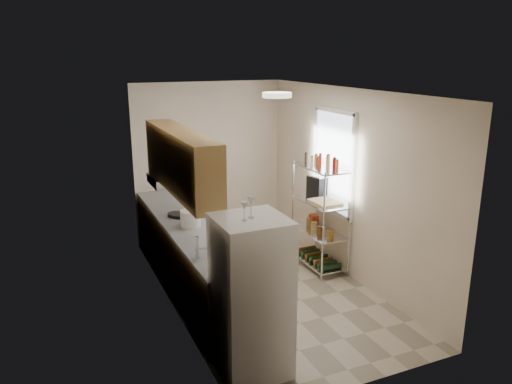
% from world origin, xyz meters
% --- Properties ---
extents(room, '(2.52, 4.42, 2.62)m').
position_xyz_m(room, '(0.00, 0.00, 1.30)').
color(room, beige).
rests_on(room, ground).
extents(counter_run, '(0.63, 3.51, 0.90)m').
position_xyz_m(counter_run, '(-0.92, 0.44, 0.45)').
color(counter_run, tan).
rests_on(counter_run, ground).
extents(upper_cabinets, '(0.33, 2.20, 0.72)m').
position_xyz_m(upper_cabinets, '(-1.05, 0.10, 1.81)').
color(upper_cabinets, tan).
rests_on(upper_cabinets, room).
extents(range_hood, '(0.50, 0.60, 0.12)m').
position_xyz_m(range_hood, '(-1.00, 0.90, 1.39)').
color(range_hood, '#B7BABC').
rests_on(range_hood, room).
extents(window, '(0.06, 1.00, 1.46)m').
position_xyz_m(window, '(1.23, 0.35, 1.55)').
color(window, white).
rests_on(window, room).
extents(bakers_rack, '(0.45, 0.90, 1.73)m').
position_xyz_m(bakers_rack, '(1.00, 0.30, 1.11)').
color(bakers_rack, silver).
rests_on(bakers_rack, ground).
extents(ceiling_dome, '(0.34, 0.34, 0.05)m').
position_xyz_m(ceiling_dome, '(0.00, -0.30, 2.57)').
color(ceiling_dome, white).
rests_on(ceiling_dome, room).
extents(refrigerator, '(0.65, 0.65, 1.58)m').
position_xyz_m(refrigerator, '(-0.87, -1.55, 0.79)').
color(refrigerator, white).
rests_on(refrigerator, ground).
extents(wine_glass_a, '(0.07, 0.07, 0.21)m').
position_xyz_m(wine_glass_a, '(-0.86, -1.54, 1.69)').
color(wine_glass_a, silver).
rests_on(wine_glass_a, refrigerator).
extents(wine_glass_b, '(0.06, 0.06, 0.18)m').
position_xyz_m(wine_glass_b, '(-0.95, -1.59, 1.67)').
color(wine_glass_b, silver).
rests_on(wine_glass_b, refrigerator).
extents(rice_cooker, '(0.26, 0.26, 0.21)m').
position_xyz_m(rice_cooker, '(-0.90, 0.33, 1.00)').
color(rice_cooker, silver).
rests_on(rice_cooker, counter_run).
extents(frying_pan_large, '(0.34, 0.34, 0.05)m').
position_xyz_m(frying_pan_large, '(-0.91, 0.75, 0.92)').
color(frying_pan_large, black).
rests_on(frying_pan_large, counter_run).
extents(frying_pan_small, '(0.22, 0.22, 0.04)m').
position_xyz_m(frying_pan_small, '(-0.97, 0.81, 0.92)').
color(frying_pan_small, black).
rests_on(frying_pan_small, counter_run).
extents(cutting_board, '(0.35, 0.45, 0.03)m').
position_xyz_m(cutting_board, '(1.01, 0.19, 1.03)').
color(cutting_board, tan).
rests_on(cutting_board, bakers_rack).
extents(espresso_machine, '(0.24, 0.30, 0.31)m').
position_xyz_m(espresso_machine, '(1.10, 0.57, 1.17)').
color(espresso_machine, black).
rests_on(espresso_machine, bakers_rack).
extents(storage_bag, '(0.13, 0.17, 0.17)m').
position_xyz_m(storage_bag, '(1.04, 0.53, 0.65)').
color(storage_bag, '#953212').
rests_on(storage_bag, bakers_rack).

